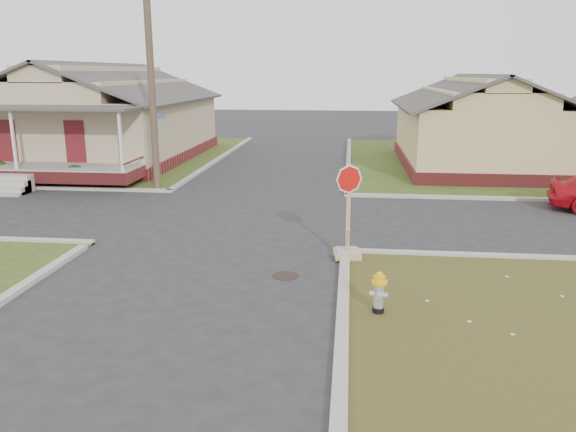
# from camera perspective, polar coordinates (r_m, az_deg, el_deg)

# --- Properties ---
(ground) EXTENTS (120.00, 120.00, 0.00)m
(ground) POSITION_cam_1_polar(r_m,az_deg,el_deg) (14.39, -8.80, -5.01)
(ground) COLOR #262729
(ground) RESTS_ON ground
(verge_far_left) EXTENTS (19.00, 19.00, 0.05)m
(verge_far_left) POSITION_cam_1_polar(r_m,az_deg,el_deg) (35.58, -21.79, 5.77)
(verge_far_left) COLOR #304418
(verge_far_left) RESTS_ON ground
(curbs) EXTENTS (80.00, 40.00, 0.12)m
(curbs) POSITION_cam_1_polar(r_m,az_deg,el_deg) (19.05, -4.95, -0.06)
(curbs) COLOR #AAA299
(curbs) RESTS_ON ground
(manhole) EXTENTS (0.64, 0.64, 0.01)m
(manhole) POSITION_cam_1_polar(r_m,az_deg,el_deg) (13.52, -0.25, -6.08)
(manhole) COLOR black
(manhole) RESTS_ON ground
(corner_house) EXTENTS (10.10, 15.50, 5.30)m
(corner_house) POSITION_cam_1_polar(r_m,az_deg,el_deg) (32.84, -18.53, 9.37)
(corner_house) COLOR maroon
(corner_house) RESTS_ON ground
(side_house_yellow) EXTENTS (7.60, 11.60, 4.70)m
(side_house_yellow) POSITION_cam_1_polar(r_m,az_deg,el_deg) (30.36, 18.58, 8.85)
(side_house_yellow) COLOR maroon
(side_house_yellow) RESTS_ON ground
(utility_pole) EXTENTS (1.80, 0.28, 9.00)m
(utility_pole) POSITION_cam_1_polar(r_m,az_deg,el_deg) (23.34, -13.75, 13.82)
(utility_pole) COLOR #48382A
(utility_pole) RESTS_ON ground
(fire_hydrant) EXTENTS (0.32, 0.32, 0.86)m
(fire_hydrant) POSITION_cam_1_polar(r_m,az_deg,el_deg) (11.42, 9.23, -7.45)
(fire_hydrant) COLOR black
(fire_hydrant) RESTS_ON ground
(stop_sign) EXTENTS (0.69, 0.68, 2.45)m
(stop_sign) POSITION_cam_1_polar(r_m,az_deg,el_deg) (14.64, 6.07, -2.20)
(stop_sign) COLOR #A18557
(stop_sign) RESTS_ON ground
(hedge_right) EXTENTS (1.23, 1.01, 0.94)m
(hedge_right) POSITION_cam_1_polar(r_m,az_deg,el_deg) (25.60, -20.80, 3.97)
(hedge_right) COLOR #183B15
(hedge_right) RESTS_ON verge_far_left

